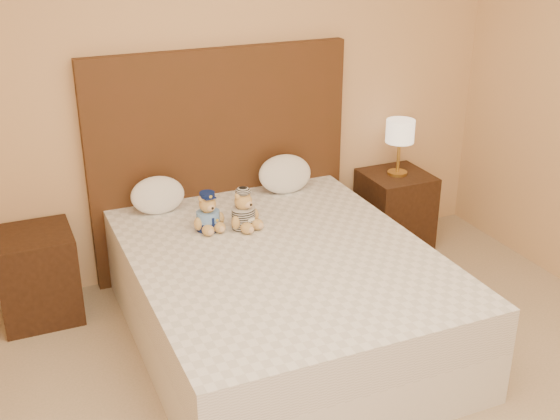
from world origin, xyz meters
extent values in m
cube|color=tan|center=(0.00, 2.25, 1.35)|extent=(4.00, 0.04, 2.70)
cube|color=white|center=(0.00, 1.20, 0.15)|extent=(1.60, 2.00, 0.30)
cube|color=white|center=(0.00, 1.20, 0.43)|extent=(1.60, 2.00, 0.25)
cube|color=#472715|center=(0.00, 2.21, 0.75)|extent=(1.75, 0.08, 1.50)
cube|color=#341E10|center=(-1.25, 2.00, 0.28)|extent=(0.45, 0.45, 0.55)
cube|color=#341E10|center=(1.25, 2.00, 0.28)|extent=(0.45, 0.45, 0.55)
cylinder|color=gold|center=(1.25, 2.00, 0.56)|extent=(0.14, 0.14, 0.02)
cylinder|color=gold|center=(1.25, 2.00, 0.69)|extent=(0.02, 0.02, 0.26)
cylinder|color=beige|center=(1.25, 2.00, 0.87)|extent=(0.20, 0.20, 0.16)
ellipsoid|color=white|center=(-0.48, 2.03, 0.67)|extent=(0.34, 0.22, 0.24)
ellipsoid|color=white|center=(0.39, 2.03, 0.68)|extent=(0.37, 0.24, 0.26)
camera|label=1|loc=(-1.39, -1.97, 2.31)|focal=45.00mm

